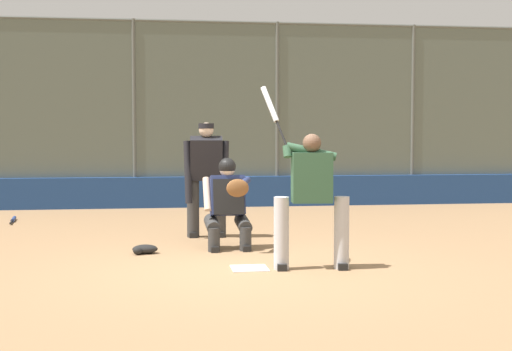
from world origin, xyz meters
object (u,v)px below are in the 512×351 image
umpire_home (206,176)px  spare_bat_near_backstop (13,220)px  batter_at_plate (311,196)px  fielding_glove_on_dirt (144,249)px  catcher_behind_plate (228,202)px

umpire_home → spare_bat_near_backstop: 4.28m
batter_at_plate → spare_bat_near_backstop: size_ratio=2.41×
batter_at_plate → fielding_glove_on_dirt: 2.53m
fielding_glove_on_dirt → umpire_home: bearing=-123.7°
batter_at_plate → catcher_behind_plate: batter_at_plate is taller
catcher_behind_plate → spare_bat_near_backstop: 5.15m
spare_bat_near_backstop → fielding_glove_on_dirt: bearing=-154.3°
umpire_home → fielding_glove_on_dirt: bearing=59.8°
batter_at_plate → catcher_behind_plate: bearing=-58.3°
batter_at_plate → catcher_behind_plate: 1.80m
catcher_behind_plate → umpire_home: 1.22m
catcher_behind_plate → umpire_home: bearing=-81.3°
catcher_behind_plate → batter_at_plate: bearing=115.6°
fielding_glove_on_dirt → catcher_behind_plate: bearing=-168.6°
spare_bat_near_backstop → fielding_glove_on_dirt: size_ratio=2.68×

